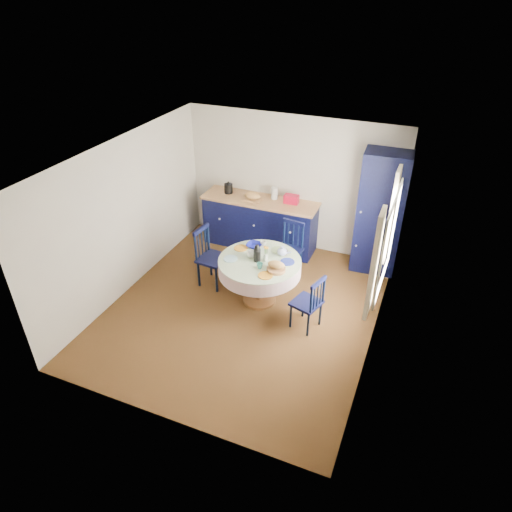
{
  "coord_description": "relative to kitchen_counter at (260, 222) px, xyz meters",
  "views": [
    {
      "loc": [
        2.35,
        -5.16,
        4.55
      ],
      "look_at": [
        0.14,
        0.2,
        0.91
      ],
      "focal_mm": 32.0,
      "sensor_mm": 36.0,
      "label": 1
    }
  ],
  "objects": [
    {
      "name": "dining_table",
      "position": [
        0.67,
        -1.66,
        0.16
      ],
      "size": [
        1.28,
        1.28,
        1.06
      ],
      "color": "brown",
      "rests_on": "floor"
    },
    {
      "name": "wall_back",
      "position": [
        0.5,
        0.29,
        0.75
      ],
      "size": [
        4.0,
        0.02,
        2.5
      ],
      "primitive_type": "cube",
      "color": "beige",
      "rests_on": "floor"
    },
    {
      "name": "wall_left",
      "position": [
        -1.5,
        -1.96,
        0.75
      ],
      "size": [
        0.02,
        4.5,
        2.5
      ],
      "primitive_type": "cube",
      "color": "beige",
      "rests_on": "floor"
    },
    {
      "name": "cobalt_bowl",
      "position": [
        0.43,
        -1.33,
        0.31
      ],
      "size": [
        0.25,
        0.25,
        0.06
      ],
      "primitive_type": "imported",
      "color": "navy",
      "rests_on": "dining_table"
    },
    {
      "name": "chair_far",
      "position": [
        0.82,
        -0.72,
        -0.01
      ],
      "size": [
        0.48,
        0.47,
        0.97
      ],
      "rotation": [
        0.0,
        0.0,
        -0.13
      ],
      "color": "black",
      "rests_on": "floor"
    },
    {
      "name": "mug_b",
      "position": [
        0.74,
        -1.87,
        0.32
      ],
      "size": [
        0.1,
        0.1,
        0.09
      ],
      "primitive_type": "imported",
      "color": "#2C7063",
      "rests_on": "dining_table"
    },
    {
      "name": "mug_a",
      "position": [
        0.51,
        -1.63,
        0.33
      ],
      "size": [
        0.13,
        0.13,
        0.11
      ],
      "primitive_type": "imported",
      "color": "silver",
      "rests_on": "dining_table"
    },
    {
      "name": "kitchen_counter",
      "position": [
        0.0,
        0.0,
        0.0
      ],
      "size": [
        2.18,
        0.69,
        1.21
      ],
      "rotation": [
        0.0,
        0.0,
        0.01
      ],
      "color": "black",
      "rests_on": "floor"
    },
    {
      "name": "floor",
      "position": [
        0.5,
        -1.96,
        -0.5
      ],
      "size": [
        4.5,
        4.5,
        0.0
      ],
      "primitive_type": "plane",
      "color": "black",
      "rests_on": "ground"
    },
    {
      "name": "ceiling",
      "position": [
        0.5,
        -1.96,
        2.0
      ],
      "size": [
        4.5,
        4.5,
        0.0
      ],
      "primitive_type": "plane",
      "rotation": [
        3.14,
        0.0,
        0.0
      ],
      "color": "white",
      "rests_on": "wall_back"
    },
    {
      "name": "mug_d",
      "position": [
        0.55,
        -1.24,
        0.32
      ],
      "size": [
        0.1,
        0.1,
        0.09
      ],
      "primitive_type": "imported",
      "color": "silver",
      "rests_on": "dining_table"
    },
    {
      "name": "wall_right",
      "position": [
        2.5,
        -1.96,
        0.75
      ],
      "size": [
        0.02,
        4.5,
        2.5
      ],
      "primitive_type": "cube",
      "color": "beige",
      "rests_on": "floor"
    },
    {
      "name": "chair_left",
      "position": [
        -0.29,
        -1.49,
        0.02
      ],
      "size": [
        0.48,
        0.5,
        1.03
      ],
      "rotation": [
        0.0,
        0.0,
        1.47
      ],
      "color": "black",
      "rests_on": "floor"
    },
    {
      "name": "window",
      "position": [
        2.45,
        -1.66,
        1.03
      ],
      "size": [
        0.1,
        1.74,
        1.45
      ],
      "color": "white",
      "rests_on": "wall_right"
    },
    {
      "name": "pantry_cabinet",
      "position": [
        2.16,
        0.04,
        0.58
      ],
      "size": [
        0.78,
        0.58,
        2.15
      ],
      "rotation": [
        0.0,
        0.0,
        0.06
      ],
      "color": "black",
      "rests_on": "floor"
    },
    {
      "name": "chair_right",
      "position": [
        1.56,
        -1.98,
        -0.04
      ],
      "size": [
        0.48,
        0.5,
        0.9
      ],
      "rotation": [
        0.0,
        0.0,
        -1.87
      ],
      "color": "black",
      "rests_on": "floor"
    },
    {
      "name": "mug_c",
      "position": [
        0.95,
        -1.37,
        0.33
      ],
      "size": [
        0.12,
        0.12,
        0.09
      ],
      "primitive_type": "imported",
      "color": "black",
      "rests_on": "dining_table"
    }
  ]
}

